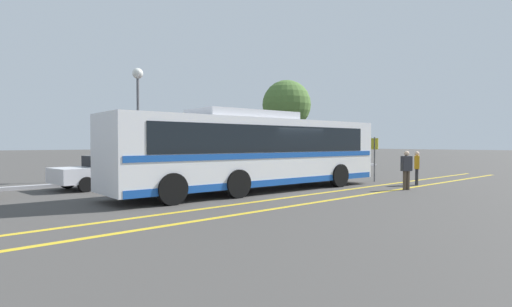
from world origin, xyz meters
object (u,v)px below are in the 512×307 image
object	(u,v)px
transit_bus	(256,150)
bus_stop_sign	(375,153)
parked_car_1	(109,171)
pedestrian_0	(417,166)
parked_car_3	(307,162)
pedestrian_1	(406,168)
tree_0	(287,105)
street_lamp	(138,95)
parked_car_2	(218,166)

from	to	relation	value
transit_bus	bus_stop_sign	xyz separation A→B (m)	(6.98, -1.09, -0.23)
parked_car_1	pedestrian_0	size ratio (longest dim) A/B	3.01
transit_bus	parked_car_3	xyz separation A→B (m)	(8.92, 4.91, -0.92)
parked_car_1	pedestrian_1	size ratio (longest dim) A/B	2.90
pedestrian_0	tree_0	xyz separation A→B (m)	(4.66, 12.56, 3.98)
pedestrian_1	bus_stop_sign	bearing A→B (deg)	75.89
street_lamp	pedestrian_0	bearing A→B (deg)	-53.55
tree_0	parked_car_1	bearing A→B (deg)	-165.11
bus_stop_sign	pedestrian_1	bearing A→B (deg)	-35.03
parked_car_3	pedestrian_0	distance (m)	8.45
parked_car_2	parked_car_3	bearing A→B (deg)	-96.86
parked_car_2	tree_0	xyz separation A→B (m)	(9.59, 4.07, 4.15)
transit_bus	pedestrian_0	distance (m)	7.69
pedestrian_0	bus_stop_sign	world-z (taller)	bus_stop_sign
bus_stop_sign	pedestrian_0	bearing A→B (deg)	0.94
transit_bus	pedestrian_0	size ratio (longest dim) A/B	8.08
street_lamp	tree_0	xyz separation A→B (m)	(12.82, 1.51, 0.42)
parked_car_2	parked_car_3	size ratio (longest dim) A/B	1.01
bus_stop_sign	street_lamp	bearing A→B (deg)	-134.33
parked_car_3	pedestrian_0	world-z (taller)	pedestrian_0
tree_0	bus_stop_sign	bearing A→B (deg)	-113.90
pedestrian_0	pedestrian_1	distance (m)	2.16
parked_car_2	parked_car_3	xyz separation A→B (m)	(6.95, -0.28, 0.01)
transit_bus	pedestrian_1	size ratio (longest dim) A/B	7.79
transit_bus	tree_0	xyz separation A→B (m)	(11.57, 9.27, 3.21)
pedestrian_0	tree_0	distance (m)	13.97
parked_car_1	tree_0	xyz separation A→B (m)	(15.40, 4.09, 4.14)
parked_car_3	tree_0	distance (m)	6.57
tree_0	street_lamp	bearing A→B (deg)	-173.30
parked_car_1	street_lamp	bearing A→B (deg)	-49.55
parked_car_2	tree_0	world-z (taller)	tree_0
parked_car_3	pedestrian_0	size ratio (longest dim) A/B	2.99
transit_bus	parked_car_2	bearing A→B (deg)	161.96
pedestrian_1	tree_0	distance (m)	15.27
parked_car_1	parked_car_3	distance (m)	12.75
parked_car_3	pedestrian_1	xyz separation A→B (m)	(-4.09, -8.77, 0.19)
parked_car_2	transit_bus	bearing A→B (deg)	154.71
parked_car_3	bus_stop_sign	size ratio (longest dim) A/B	2.08
parked_car_3	bus_stop_sign	xyz separation A→B (m)	(-1.94, -6.00, 0.69)
pedestrian_1	street_lamp	bearing A→B (deg)	141.30
bus_stop_sign	parked_car_1	bearing A→B (deg)	-117.34
bus_stop_sign	street_lamp	size ratio (longest dim) A/B	0.38
pedestrian_0	street_lamp	size ratio (longest dim) A/B	0.26
parked_car_1	pedestrian_0	xyz separation A→B (m)	(10.74, -8.46, 0.16)
parked_car_1	parked_car_2	world-z (taller)	parked_car_2
pedestrian_1	tree_0	world-z (taller)	tree_0
pedestrian_1	street_lamp	distance (m)	13.58
pedestrian_0	bus_stop_sign	bearing A→B (deg)	-117.65
parked_car_1	pedestrian_1	distance (m)	12.52
transit_bus	pedestrian_1	world-z (taller)	transit_bus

